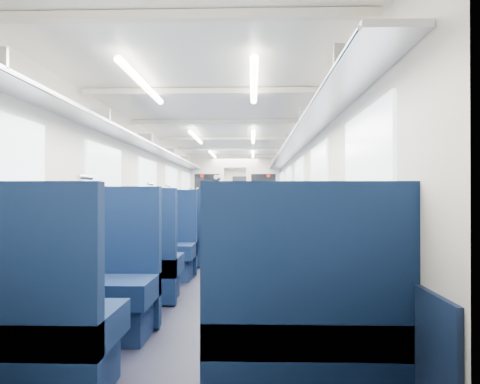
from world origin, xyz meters
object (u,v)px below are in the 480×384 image
Objects in this scene: seat_0 at (12,331)px; seat_13 at (266,230)px; seat_14 at (197,226)px; seat_15 at (264,226)px; seat_10 at (181,235)px; seat_12 at (191,230)px; seat_16 at (202,223)px; end_door at (241,198)px; seat_6 at (155,250)px; seat_3 at (287,286)px; seat_11 at (268,235)px; seat_17 at (263,223)px; seat_9 at (270,242)px; seat_5 at (279,265)px; seat_1 at (304,331)px; seat_19 at (262,221)px; seat_8 at (169,242)px; seat_7 at (274,250)px; seat_18 at (207,220)px; seat_2 at (88,288)px; seat_4 at (127,266)px; bulkhead at (235,192)px.

seat_13 is (1.66, 6.99, 0.00)m from seat_0.
seat_15 is at bearing 4.25° from seat_14.
seat_10 is 1.00× the size of seat_14.
seat_12 and seat_16 have the same top height.
end_door is 1.58× the size of seat_13.
seat_6 is (-0.83, -13.71, -0.61)m from end_door.
seat_11 is (0.00, 4.59, 0.00)m from seat_3.
seat_9 is at bearing -90.00° from seat_17.
seat_5 is at bearing -90.00° from seat_17.
seat_13 is at bearing 64.19° from seat_6.
seat_9 is 1.21m from seat_11.
seat_12 is at bearing 103.36° from seat_1.
seat_15 is at bearing -90.00° from seat_19.
seat_8 is at bearing -114.62° from seat_15.
seat_8 is at bearing 148.97° from seat_7.
seat_9 is 6.05m from seat_18.
seat_8 is 1.00× the size of seat_18.
seat_16 is (-1.66, 7.98, 0.00)m from seat_3.
seat_9 is (0.00, 1.06, 0.00)m from seat_7.
seat_0 is 1.00× the size of seat_13.
seat_12 is at bearing 144.00° from seat_11.
seat_2 is 1.00× the size of seat_10.
seat_18 is (0.00, 1.22, 0.00)m from seat_16.
seat_0 is 1.00× the size of seat_18.
seat_12 is (-1.66, 3.48, 0.00)m from seat_7.
seat_9 is at bearing -90.00° from seat_11.
seat_7 and seat_19 have the same top height.
seat_1 is at bearing -90.00° from seat_13.
seat_4 is at bearing 127.32° from seat_1.
seat_8 is 1.00× the size of seat_19.
seat_13 is at bearing 74.19° from seat_2.
seat_1 is at bearing -90.00° from seat_17.
seat_1 and seat_11 have the same top height.
seat_14 is at bearing 106.16° from seat_5.
seat_11 is 3.35m from seat_17.
seat_0 and seat_3 have the same top height.
seat_14 is 1.00× the size of seat_19.
end_door is at bearing 84.85° from seat_14.
seat_0 and seat_13 have the same top height.
end_door reaches higher than seat_12.
seat_0 and seat_7 have the same top height.
seat_11 is 1.00× the size of seat_15.
seat_5 is at bearing 3.51° from seat_4.
seat_9 is 4.89m from seat_16.
seat_15 is (0.00, 5.85, 0.00)m from seat_5.
seat_11 is (0.00, 2.27, 0.00)m from seat_7.
seat_11 and seat_13 have the same top height.
seat_3 is at bearing -90.00° from seat_15.
bulkhead reaches higher than seat_2.
seat_9 is 1.00× the size of seat_15.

